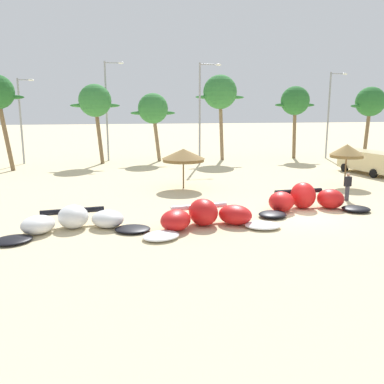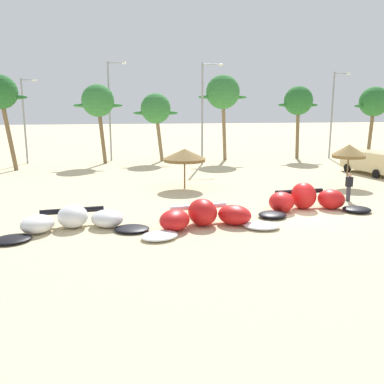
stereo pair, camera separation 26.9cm
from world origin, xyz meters
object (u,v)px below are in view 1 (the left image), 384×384
object	(u,v)px
palm_center_right	(295,102)
lamppost_west_center	(108,106)
kite_left	(206,217)
palm_left_of_gap	(153,109)
person_near_kites	(348,187)
beach_umbrella_near_van	(183,155)
beach_umbrella_middle	(347,151)
palm_left	(95,101)
lamppost_east	(330,111)
lamppost_east_center	(202,108)
palm_right_of_gap	(370,103)
palm_center_left	(220,93)
parked_van	(368,160)
kite_left_of_center	(306,200)
lamppost_west	(22,116)
kite_far_left	(74,221)

from	to	relation	value
palm_center_right	lamppost_west_center	world-z (taller)	lamppost_west_center
kite_left	palm_left_of_gap	xyz separation A→B (m)	(0.65, 23.98, 4.73)
kite_left	person_near_kites	distance (m)	9.95
beach_umbrella_near_van	beach_umbrella_middle	size ratio (longest dim) A/B	1.00
palm_left	lamppost_east	distance (m)	24.27
lamppost_east_center	beach_umbrella_near_van	bearing A→B (deg)	-109.26
palm_left_of_gap	palm_right_of_gap	xyz separation A→B (m)	(21.99, -3.30, 0.67)
beach_umbrella_near_van	lamppost_east	size ratio (longest dim) A/B	0.32
person_near_kites	palm_right_of_gap	world-z (taller)	palm_right_of_gap
palm_left_of_gap	beach_umbrella_near_van	bearing A→B (deg)	-89.50
kite_left	lamppost_east	world-z (taller)	lamppost_east
palm_left_of_gap	lamppost_east_center	xyz separation A→B (m)	(4.17, -3.26, 0.08)
beach_umbrella_middle	palm_center_left	distance (m)	17.11
kite_left	person_near_kites	size ratio (longest dim) A/B	4.07
beach_umbrella_near_van	palm_center_left	world-z (taller)	palm_center_left
parked_van	lamppost_east	size ratio (longest dim) A/B	0.62
palm_center_right	palm_right_of_gap	xyz separation A→B (m)	(7.07, -2.64, -0.11)
lamppost_west_center	person_near_kites	bearing A→B (deg)	-59.39
beach_umbrella_near_van	palm_left	size ratio (longest dim) A/B	0.38
parked_van	lamppost_west_center	distance (m)	24.86
palm_right_of_gap	lamppost_east_center	distance (m)	17.83
kite_left	kite_left_of_center	distance (m)	6.26
kite_left_of_center	palm_center_left	distance (m)	22.54
palm_center_left	beach_umbrella_middle	bearing A→B (deg)	-74.63
kite_left_of_center	palm_left_of_gap	size ratio (longest dim) A/B	0.96
beach_umbrella_middle	lamppost_west_center	bearing A→B (deg)	131.02
beach_umbrella_near_van	parked_van	world-z (taller)	beach_umbrella_near_van
lamppost_west	kite_far_left	bearing A→B (deg)	-75.90
kite_left_of_center	beach_umbrella_middle	bearing A→B (deg)	43.87
lamppost_west	palm_right_of_gap	bearing A→B (deg)	-6.72
kite_left_of_center	lamppost_west_center	bearing A→B (deg)	112.32
kite_left_of_center	lamppost_east_center	distance (m)	19.36
palm_center_left	lamppost_west	bearing A→B (deg)	176.55
lamppost_west_center	lamppost_east_center	xyz separation A→B (m)	(8.53, -4.77, -0.21)
kite_left_of_center	person_near_kites	size ratio (longest dim) A/B	3.99
kite_left	lamppost_east_center	world-z (taller)	lamppost_east_center
parked_van	lamppost_west	world-z (taller)	lamppost_west
person_near_kites	lamppost_west_center	bearing A→B (deg)	120.61
palm_center_left	lamppost_east_center	world-z (taller)	lamppost_east_center
palm_center_left	lamppost_west	size ratio (longest dim) A/B	1.07
palm_left	palm_right_of_gap	world-z (taller)	palm_left
parked_van	lamppost_east	world-z (taller)	lamppost_east
kite_left_of_center	lamppost_west	bearing A→B (deg)	127.92
parked_van	lamppost_west_center	world-z (taller)	lamppost_west_center
kite_left_of_center	kite_far_left	bearing A→B (deg)	-174.20
palm_left	palm_center_left	xyz separation A→B (m)	(12.36, 0.34, 0.91)
palm_left	palm_center_right	size ratio (longest dim) A/B	0.99
kite_left_of_center	lamppost_east	bearing A→B (deg)	57.12
lamppost_east_center	person_near_kites	bearing A→B (deg)	-75.40
beach_umbrella_near_van	palm_center_left	xyz separation A→B (m)	(6.66, 14.43, 4.59)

